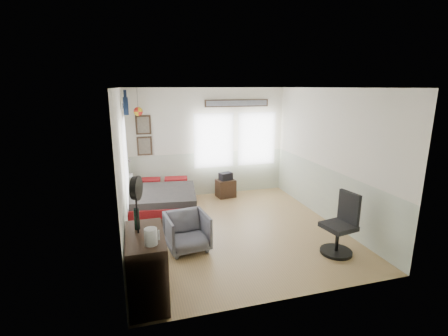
{
  "coord_description": "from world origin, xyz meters",
  "views": [
    {
      "loc": [
        -1.8,
        -5.6,
        2.72
      ],
      "look_at": [
        -0.1,
        0.4,
        1.15
      ],
      "focal_mm": 26.0,
      "sensor_mm": 36.0,
      "label": 1
    }
  ],
  "objects_px": {
    "bed": "(162,202)",
    "dresser": "(147,266)",
    "armchair": "(187,232)",
    "nightstand": "(226,188)",
    "task_chair": "(341,229)"
  },
  "relations": [
    {
      "from": "bed",
      "to": "armchair",
      "type": "height_order",
      "value": "armchair"
    },
    {
      "from": "bed",
      "to": "nightstand",
      "type": "height_order",
      "value": "bed"
    },
    {
      "from": "armchair",
      "to": "nightstand",
      "type": "distance_m",
      "value": 2.82
    },
    {
      "from": "bed",
      "to": "armchair",
      "type": "relative_size",
      "value": 2.98
    },
    {
      "from": "bed",
      "to": "armchair",
      "type": "xyz_separation_m",
      "value": [
        0.28,
        -1.62,
        0.02
      ]
    },
    {
      "from": "bed",
      "to": "dresser",
      "type": "relative_size",
      "value": 2.09
    },
    {
      "from": "bed",
      "to": "nightstand",
      "type": "bearing_deg",
      "value": 33.77
    },
    {
      "from": "dresser",
      "to": "armchair",
      "type": "xyz_separation_m",
      "value": [
        0.72,
        1.16,
        -0.13
      ]
    },
    {
      "from": "dresser",
      "to": "armchair",
      "type": "height_order",
      "value": "dresser"
    },
    {
      "from": "nightstand",
      "to": "task_chair",
      "type": "height_order",
      "value": "task_chair"
    },
    {
      "from": "dresser",
      "to": "task_chair",
      "type": "bearing_deg",
      "value": 6.19
    },
    {
      "from": "bed",
      "to": "dresser",
      "type": "height_order",
      "value": "dresser"
    },
    {
      "from": "bed",
      "to": "task_chair",
      "type": "xyz_separation_m",
      "value": [
        2.72,
        -2.44,
        0.12
      ]
    },
    {
      "from": "armchair",
      "to": "nightstand",
      "type": "xyz_separation_m",
      "value": [
        1.39,
        2.45,
        -0.1
      ]
    },
    {
      "from": "dresser",
      "to": "nightstand",
      "type": "relative_size",
      "value": 2.25
    }
  ]
}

